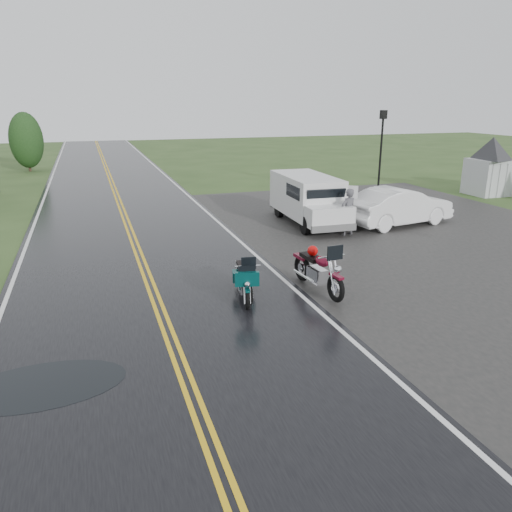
% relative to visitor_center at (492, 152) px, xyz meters
% --- Properties ---
extents(ground, '(120.00, 120.00, 0.00)m').
position_rel_visitor_center_xyz_m(ground, '(-20.00, -12.00, -2.40)').
color(ground, '#2D471E').
rests_on(ground, ground).
extents(road, '(8.00, 100.00, 0.04)m').
position_rel_visitor_center_xyz_m(road, '(-20.00, -2.00, -2.38)').
color(road, black).
rests_on(road, ground).
extents(parking_pad, '(14.00, 24.00, 0.03)m').
position_rel_visitor_center_xyz_m(parking_pad, '(-9.00, -7.00, -2.38)').
color(parking_pad, black).
rests_on(parking_pad, ground).
extents(visitor_center, '(16.00, 10.00, 4.80)m').
position_rel_visitor_center_xyz_m(visitor_center, '(0.00, 0.00, 0.00)').
color(visitor_center, '#A8AAAD').
rests_on(visitor_center, ground).
extents(motorcycle_red, '(1.13, 2.59, 1.49)m').
position_rel_visitor_center_xyz_m(motorcycle_red, '(-15.56, -11.65, -1.66)').
color(motorcycle_red, maroon).
rests_on(motorcycle_red, ground).
extents(motorcycle_teal, '(1.12, 2.04, 1.14)m').
position_rel_visitor_center_xyz_m(motorcycle_teal, '(-17.90, -11.38, -1.83)').
color(motorcycle_teal, '#053938').
rests_on(motorcycle_teal, ground).
extents(motorcycle_silver, '(1.07, 2.19, 1.24)m').
position_rel_visitor_center_xyz_m(motorcycle_silver, '(-17.75, -11.09, -1.78)').
color(motorcycle_silver, '#9B9DA2').
rests_on(motorcycle_silver, ground).
extents(van_white, '(2.21, 5.42, 2.10)m').
position_rel_visitor_center_xyz_m(van_white, '(-13.42, -4.94, -1.35)').
color(van_white, silver).
rests_on(van_white, ground).
extents(person_at_van, '(0.76, 0.59, 1.84)m').
position_rel_visitor_center_xyz_m(person_at_van, '(-11.89, -5.51, -1.48)').
color(person_at_van, '#4A4A4F').
rests_on(person_at_van, ground).
extents(sedan_white, '(5.07, 2.52, 1.60)m').
position_rel_visitor_center_xyz_m(sedan_white, '(-9.02, -4.71, -1.60)').
color(sedan_white, silver).
rests_on(sedan_white, ground).
extents(lamp_post_far_right, '(0.40, 0.40, 4.70)m').
position_rel_visitor_center_xyz_m(lamp_post_far_right, '(-6.49, 0.98, -0.05)').
color(lamp_post_far_right, black).
rests_on(lamp_post_far_right, ground).
extents(tree_left_far, '(2.42, 2.42, 3.72)m').
position_rel_visitor_center_xyz_m(tree_left_far, '(-25.52, 18.88, -0.54)').
color(tree_left_far, '#1E3D19').
rests_on(tree_left_far, ground).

